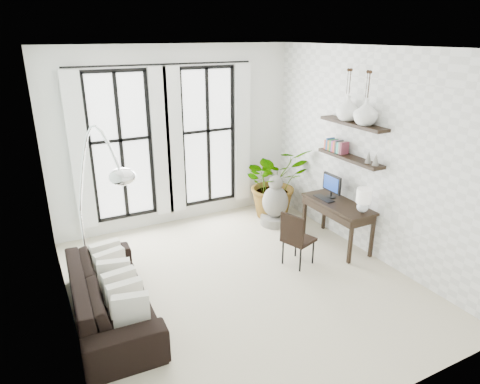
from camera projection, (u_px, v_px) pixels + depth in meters
floor at (241, 282)px, 6.14m from camera, size 5.00×5.00×0.00m
ceiling at (241, 48)px, 5.02m from camera, size 5.00×5.00×0.00m
wall_left at (56, 207)px, 4.61m from camera, size 0.00×5.00×5.00m
wall_right at (371, 155)px, 6.56m from camera, size 0.00×5.00×5.00m
wall_back at (176, 138)px, 7.66m from camera, size 4.50×0.00×4.50m
windows at (167, 142)px, 7.53m from camera, size 3.26×0.13×2.65m
wall_shelves at (350, 143)px, 6.73m from camera, size 0.25×1.30×0.60m
sofa at (110, 294)px, 5.28m from camera, size 0.99×2.29×0.66m
throw_pillows at (117, 280)px, 5.27m from camera, size 0.40×1.52×0.40m
plant at (275, 182)px, 8.16m from camera, size 1.32×1.16×1.39m
desk at (340, 207)px, 6.94m from camera, size 0.55×1.29×1.16m
desk_chair at (296, 236)px, 6.42m from camera, size 0.52×0.52×0.87m
arc_lamp at (96, 166)px, 5.33m from camera, size 0.73×1.49×2.34m
buddha at (275, 204)px, 7.88m from camera, size 0.53×0.53×0.96m
vase_a at (366, 112)px, 6.30m from camera, size 0.37×0.37×0.38m
vase_b at (348, 108)px, 6.64m from camera, size 0.37×0.37×0.38m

